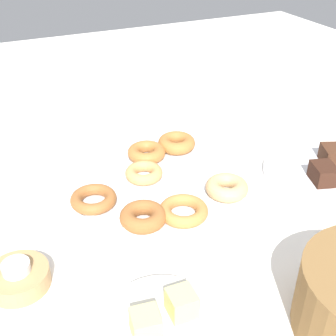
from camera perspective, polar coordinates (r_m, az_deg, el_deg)
name	(u,v)px	position (r m, az deg, el deg)	size (l,w,h in m)	color
ground_plane	(162,180)	(0.93, -0.76, -1.62)	(2.40, 2.40, 0.00)	white
donut_plate	(162,177)	(0.93, -0.77, -1.15)	(0.38, 0.38, 0.02)	silver
donut_0	(146,152)	(0.97, -2.80, 2.02)	(0.08, 0.08, 0.03)	#AD6B33
donut_1	(94,199)	(0.84, -9.61, -3.97)	(0.09, 0.09, 0.02)	#995B2D
donut_2	(227,188)	(0.86, 7.62, -2.52)	(0.08, 0.08, 0.03)	tan
donut_3	(184,211)	(0.80, 2.02, -5.54)	(0.09, 0.09, 0.02)	#BC7A3D
donut_4	(143,217)	(0.78, -3.23, -6.29)	(0.08, 0.08, 0.03)	#995B2D
donut_5	(145,174)	(0.90, -3.02, -0.79)	(0.08, 0.08, 0.02)	tan
donut_6	(177,143)	(1.01, 1.12, 3.26)	(0.09, 0.09, 0.03)	#AD6B33
cake_plate	(323,173)	(1.00, 19.37, -0.63)	(0.25, 0.25, 0.01)	silver
brownie_near	(333,155)	(1.02, 20.51, 1.57)	(0.04, 0.06, 0.04)	#472819
brownie_far	(323,174)	(0.95, 19.46, -0.68)	(0.04, 0.06, 0.04)	#381E14
candle_holder	(19,278)	(0.73, -18.76, -13.32)	(0.10, 0.10, 0.03)	tan
tealight	(16,267)	(0.72, -19.07, -12.05)	(0.04, 0.04, 0.01)	silver
fruit_bowl	(162,329)	(0.63, -0.72, -20.07)	(0.16, 0.16, 0.04)	silver
melon_chunk_left	(182,303)	(0.61, 1.79, -17.06)	(0.04, 0.04, 0.04)	#DBD67A
melon_chunk_right	(146,325)	(0.59, -2.91, -19.56)	(0.04, 0.04, 0.04)	#DBD67A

